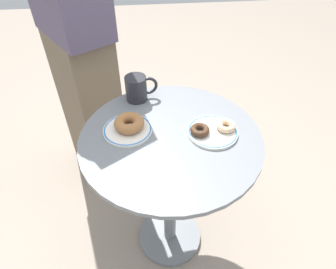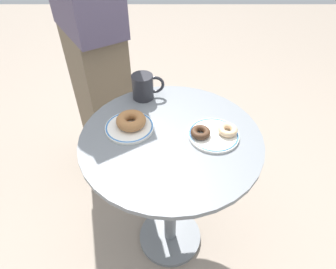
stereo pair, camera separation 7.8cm
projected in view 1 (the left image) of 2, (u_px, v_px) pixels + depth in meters
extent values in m
cube|color=gray|center=(170.00, 238.00, 1.49)|extent=(7.00, 7.00, 0.02)
cylinder|color=slate|center=(171.00, 138.00, 1.02)|extent=(0.64, 0.64, 0.02)
cylinder|color=slate|center=(170.00, 196.00, 1.25)|extent=(0.06, 0.06, 0.66)
cylinder|color=slate|center=(170.00, 236.00, 1.48)|extent=(0.31, 0.31, 0.03)
cylinder|color=white|center=(128.00, 130.00, 1.03)|extent=(0.17, 0.17, 0.01)
torus|color=#3D75BC|center=(128.00, 129.00, 1.03)|extent=(0.17, 0.17, 0.01)
cylinder|color=white|center=(212.00, 132.00, 1.02)|extent=(0.18, 0.18, 0.01)
torus|color=#3D75BC|center=(213.00, 131.00, 1.02)|extent=(0.17, 0.17, 0.01)
torus|color=#A36B3D|center=(129.00, 123.00, 1.02)|extent=(0.15, 0.15, 0.04)
torus|color=#E0B789|center=(226.00, 126.00, 1.02)|extent=(0.07, 0.07, 0.02)
torus|color=#422819|center=(200.00, 130.00, 1.00)|extent=(0.07, 0.07, 0.02)
cylinder|color=#28282D|center=(136.00, 88.00, 1.14)|extent=(0.08, 0.08, 0.10)
torus|color=#28282D|center=(148.00, 86.00, 1.15)|extent=(0.08, 0.02, 0.08)
cube|color=brown|center=(91.00, 108.00, 1.60)|extent=(0.37, 0.40, 0.84)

